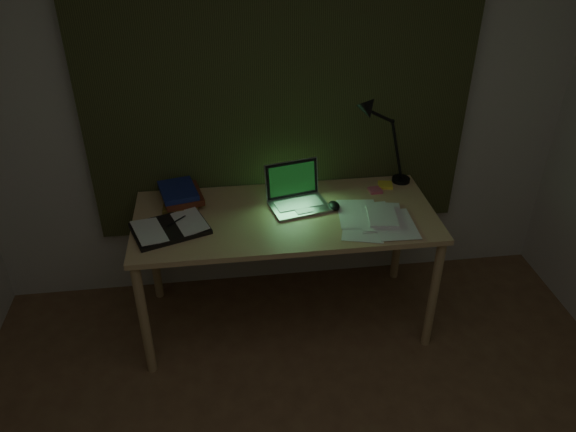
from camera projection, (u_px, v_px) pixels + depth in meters
name	position (u px, v px, depth m)	size (l,w,h in m)	color
wall_back	(279.00, 100.00, 3.19)	(3.50, 0.00, 2.50)	beige
curtain	(280.00, 67.00, 3.05)	(2.20, 0.06, 2.00)	#30341A
desk	(285.00, 269.00, 3.28)	(1.66, 0.72, 0.76)	tan
laptop	(300.00, 190.00, 3.08)	(0.32, 0.36, 0.23)	#A7A7AB
open_textbook	(170.00, 228.00, 2.94)	(0.38, 0.27, 0.03)	silver
book_stack	(180.00, 196.00, 3.15)	(0.21, 0.25, 0.10)	silver
loose_papers	(372.00, 215.00, 3.05)	(0.35, 0.37, 0.02)	white
mouse	(334.00, 206.00, 3.13)	(0.06, 0.09, 0.04)	black
sticky_yellow	(385.00, 185.00, 3.35)	(0.08, 0.08, 0.02)	yellow
sticky_pink	(375.00, 190.00, 3.30)	(0.07, 0.07, 0.02)	#D6536E
desk_lamp	(406.00, 137.00, 3.25)	(0.39, 0.30, 0.59)	black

